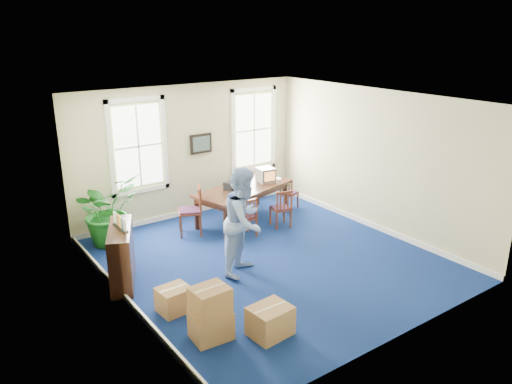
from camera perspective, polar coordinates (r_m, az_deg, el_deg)
floor at (r=10.17m, az=1.52°, el=-7.68°), size 6.50×6.50×0.00m
ceiling at (r=9.22m, az=1.68°, el=10.47°), size 6.50×6.50×0.00m
wall_back at (r=12.23m, az=-7.63°, el=4.67°), size 6.50×0.00×6.50m
wall_front at (r=7.41m, az=16.95°, el=-5.25°), size 6.50×0.00×6.50m
wall_left at (r=8.22m, az=-15.36°, el=-2.73°), size 0.00×6.50×6.50m
wall_right at (r=11.57m, az=13.57°, el=3.52°), size 0.00×6.50×6.50m
baseboard_back at (r=12.66m, az=-7.27°, el=-2.14°), size 6.00×0.04×0.12m
baseboard_left at (r=8.89m, az=-14.33°, el=-11.99°), size 0.04×6.50×0.12m
baseboard_right at (r=12.02m, az=12.93°, el=-3.61°), size 0.04×6.50×0.12m
window_left at (r=11.62m, az=-13.32°, el=5.12°), size 1.40×0.12×2.20m
window_right at (r=13.12m, az=-0.26°, el=7.11°), size 1.40×0.12×2.20m
wall_picture at (r=12.29m, az=-6.31°, el=5.51°), size 0.58×0.06×0.48m
conference_table at (r=11.99m, az=-1.50°, el=-1.36°), size 2.64×1.71×0.83m
crt_tv at (r=12.25m, az=1.12°, el=1.97°), size 0.43×0.46×0.35m
game_console at (r=12.44m, az=2.50°, el=1.49°), size 0.17×0.21×0.05m
equipment_bag at (r=11.73m, az=-2.79°, el=0.78°), size 0.44×0.37×0.19m
chair_near_left at (r=11.07m, az=-1.23°, el=-2.85°), size 0.42×0.42×0.92m
chair_near_right at (r=11.62m, az=2.83°, el=-1.81°), size 0.50×0.50×0.92m
chair_end_left at (r=11.25m, az=-7.59°, el=-2.10°), size 0.66×0.66×1.12m
chair_end_right at (r=12.80m, az=3.84°, el=-0.07°), size 0.49×0.49×0.84m
man at (r=9.29m, az=-1.36°, el=-3.35°), size 1.27×1.20×2.06m
credenza at (r=9.39m, az=-15.08°, el=-7.12°), size 0.89×1.38×1.05m
brochure_rack at (r=9.14m, az=-15.31°, el=-3.38°), size 0.11×0.58×0.26m
potted_plant at (r=11.08m, az=-16.65°, el=-1.99°), size 1.72×1.63×1.51m
cardboard_boxes at (r=7.82m, az=-4.20°, el=-12.66°), size 1.58×1.58×0.89m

